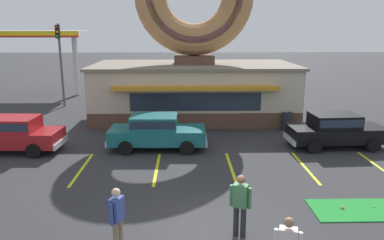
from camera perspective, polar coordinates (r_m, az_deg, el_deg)
The scene contains 17 objects.
ground_plane at distance 10.68m, azimuth 3.06°, elevation -17.05°, with size 160.00×160.00×0.00m, color #2D2D30.
donut_shop_building at distance 23.16m, azimuth 0.33°, elevation 9.50°, with size 12.30×6.75×10.96m.
mini_donut_far_centre at distance 12.81m, azimuth 21.94°, elevation -12.32°, with size 0.13×0.13×0.04m, color #A5724C.
golf_ball at distance 13.28m, azimuth 26.01°, elevation -11.78°, with size 0.04×0.04×0.04m, color white.
car_red at distance 18.78m, azimuth -25.75°, elevation -1.79°, with size 4.62×2.11×1.60m.
car_teal at distance 17.37m, azimuth -5.45°, elevation -1.63°, with size 4.59×2.04×1.60m.
car_black at distance 18.83m, azimuth 21.01°, elevation -1.29°, with size 4.64×2.14×1.60m.
pedestrian_hooded_kid at distance 10.22m, azimuth 7.36°, elevation -12.37°, with size 0.55×0.37×1.76m.
pedestrian_leather_jacket_man at distance 9.78m, azimuth -11.34°, elevation -14.17°, with size 0.37×0.56×1.67m.
trash_bin at distance 21.31m, azimuth 14.26°, elevation -0.14°, with size 0.57×0.57×0.97m.
traffic_light_pole at distance 27.98m, azimuth -19.47°, elevation 9.40°, with size 0.28×0.47×5.80m.
gas_station_canopy at distance 33.77m, azimuth -23.41°, elevation 11.65°, with size 9.00×4.46×5.30m.
parking_stripe_far_left at distance 15.71m, azimuth -16.45°, elevation -7.18°, with size 0.12×3.60×0.01m, color yellow.
parking_stripe_left at distance 15.20m, azimuth -5.38°, elevation -7.36°, with size 0.12×3.60×0.01m, color yellow.
parking_stripe_mid_left at distance 15.28m, azimuth 6.00°, elevation -7.26°, with size 0.12×3.60×0.01m, color yellow.
parking_stripe_centre at distance 15.93m, azimuth 16.85°, elevation -6.91°, with size 0.12×3.60×0.01m, color yellow.
parking_stripe_mid_right at distance 17.09m, azimuth 26.51°, elevation -6.38°, with size 0.12×3.60×0.01m, color yellow.
Camera 1 is at (-0.75, -9.14, 5.47)m, focal length 35.00 mm.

